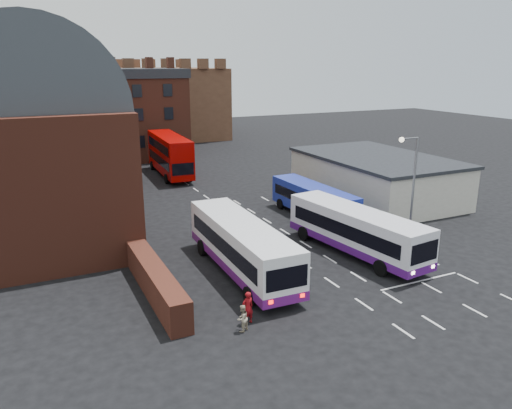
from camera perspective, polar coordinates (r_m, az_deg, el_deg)
name	(u,v)px	position (r m, az deg, el deg)	size (l,w,h in m)	color
ground	(325,278)	(31.97, 7.84, -8.27)	(180.00, 180.00, 0.00)	black
railway_station	(29,130)	(45.51, -24.54, 7.72)	(12.00, 28.00, 16.00)	#602B1E
forecourt_wall	(156,282)	(29.51, -11.37, -8.67)	(1.20, 10.00, 1.80)	#602B1E
cream_building	(376,177)	(50.59, 13.52, 3.10)	(10.40, 16.40, 4.25)	beige
brick_terrace	(101,120)	(71.34, -17.30, 9.20)	(22.00, 10.00, 11.00)	brown
castle_keep	(152,103)	(93.18, -11.84, 11.31)	(22.00, 22.00, 12.00)	brown
bus_white_outbound	(242,244)	(31.69, -1.64, -4.49)	(3.29, 12.31, 3.34)	white
bus_white_inbound	(356,228)	(35.51, 11.36, -2.67)	(4.10, 11.96, 3.20)	white
bus_blue	(314,199)	(43.24, 6.59, 0.60)	(2.85, 10.40, 2.82)	#1F30A5
bus_red_double	(170,155)	(59.88, -9.82, 5.64)	(3.48, 12.07, 4.78)	#A00200
street_lamp	(411,182)	(36.90, 17.27, 2.50)	(1.66, 0.36, 8.14)	slate
pedestrian_red	(248,308)	(26.19, -0.96, -11.70)	(0.65, 0.42, 1.77)	maroon
pedestrian_beige	(242,318)	(25.59, -1.58, -12.87)	(0.69, 0.54, 1.41)	#BBAB8D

